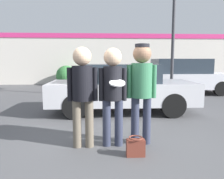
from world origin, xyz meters
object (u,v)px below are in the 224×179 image
person_right (142,84)px  parked_car_near (121,88)px  street_lamp (182,1)px  parked_car_far (181,77)px  person_left (83,88)px  handbag (136,147)px  shrub (66,76)px  person_middle_with_frisbee (113,88)px

person_right → parked_car_near: person_right is taller
street_lamp → parked_car_far: bearing=65.9°
person_left → handbag: size_ratio=5.61×
person_right → shrub: (-2.86, 9.95, -0.50)m
person_left → person_right: size_ratio=0.97×
person_right → parked_car_far: (3.10, 6.21, -0.32)m
person_left → person_right: bearing=5.7°
street_lamp → handbag: (-2.54, -5.09, -3.65)m
person_right → parked_car_near: (-0.11, 2.62, -0.40)m
person_right → handbag: bearing=-108.9°
person_middle_with_frisbee → handbag: 1.08m
person_left → street_lamp: bearing=53.7°
person_left → person_right: (1.06, 0.11, 0.06)m
person_left → handbag: bearing=-26.6°
person_left → street_lamp: street_lamp is taller
street_lamp → handbag: 6.76m
person_left → parked_car_far: 7.57m
person_middle_with_frisbee → handbag: size_ratio=5.57×
parked_car_near → parked_car_far: bearing=48.2°
street_lamp → parked_car_near: bearing=-142.0°
person_left → street_lamp: size_ratio=0.29×
person_middle_with_frisbee → parked_car_near: 2.74m
parked_car_far → handbag: bearing=-116.0°
parked_car_far → shrub: parked_car_far is taller
parked_car_near → shrub: (-2.75, 7.34, -0.10)m
parked_car_near → person_middle_with_frisbee: bearing=-98.8°
street_lamp → handbag: bearing=-116.6°
person_middle_with_frisbee → street_lamp: 6.09m
person_middle_with_frisbee → parked_car_near: person_middle_with_frisbee is taller
shrub → handbag: 10.85m
person_middle_with_frisbee → person_left: bearing=-176.0°
street_lamp → shrub: (-5.22, 5.41, -3.17)m
person_right → parked_car_far: size_ratio=0.39×
person_right → parked_car_near: bearing=92.5°
parked_car_far → street_lamp: street_lamp is taller
person_middle_with_frisbee → street_lamp: (2.89, 4.61, 2.74)m
parked_car_far → shrub: bearing=147.8°
person_left → parked_car_far: (4.16, 6.31, -0.27)m
person_left → parked_car_near: person_left is taller
parked_car_near → parked_car_far: size_ratio=0.90×
handbag → person_middle_with_frisbee: bearing=125.9°
person_right → shrub: person_right is taller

